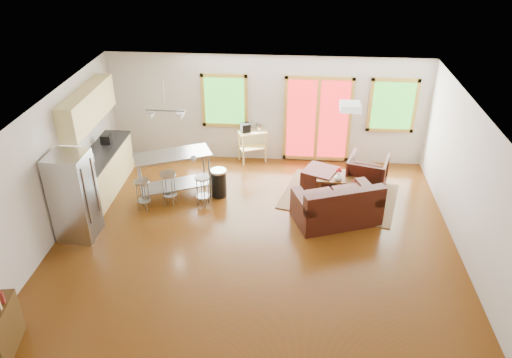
# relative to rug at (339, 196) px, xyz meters

# --- Properties ---
(floor) EXTENTS (7.50, 7.00, 0.02)m
(floor) POSITION_rel_rug_xyz_m (-1.69, -1.79, -0.02)
(floor) COLOR #3E1F07
(floor) RESTS_ON ground
(ceiling) EXTENTS (7.50, 7.00, 0.02)m
(ceiling) POSITION_rel_rug_xyz_m (-1.69, -1.79, 2.60)
(ceiling) COLOR silver
(ceiling) RESTS_ON ground
(back_wall) EXTENTS (7.50, 0.02, 2.60)m
(back_wall) POSITION_rel_rug_xyz_m (-1.69, 1.72, 1.29)
(back_wall) COLOR beige
(back_wall) RESTS_ON ground
(left_wall) EXTENTS (0.02, 7.00, 2.60)m
(left_wall) POSITION_rel_rug_xyz_m (-5.45, -1.79, 1.29)
(left_wall) COLOR beige
(left_wall) RESTS_ON ground
(right_wall) EXTENTS (0.02, 7.00, 2.60)m
(right_wall) POSITION_rel_rug_xyz_m (2.07, -1.79, 1.29)
(right_wall) COLOR beige
(right_wall) RESTS_ON ground
(front_wall) EXTENTS (7.50, 0.02, 2.60)m
(front_wall) POSITION_rel_rug_xyz_m (-1.69, -5.30, 1.29)
(front_wall) COLOR beige
(front_wall) RESTS_ON ground
(window_left) EXTENTS (1.10, 0.05, 1.30)m
(window_left) POSITION_rel_rug_xyz_m (-2.69, 1.67, 1.49)
(window_left) COLOR #21611A
(window_left) RESTS_ON back_wall
(french_doors) EXTENTS (1.60, 0.05, 2.10)m
(french_doors) POSITION_rel_rug_xyz_m (-0.49, 1.67, 1.09)
(french_doors) COLOR red
(french_doors) RESTS_ON back_wall
(window_right) EXTENTS (1.10, 0.05, 1.30)m
(window_right) POSITION_rel_rug_xyz_m (1.21, 1.67, 1.49)
(window_right) COLOR #21611A
(window_right) RESTS_ON back_wall
(rug) EXTENTS (2.74, 2.35, 0.02)m
(rug) POSITION_rel_rug_xyz_m (0.00, 0.00, 0.00)
(rug) COLOR #475D3A
(rug) RESTS_ON floor
(loveseat) EXTENTS (1.84, 1.42, 0.86)m
(loveseat) POSITION_rel_rug_xyz_m (-0.13, -0.95, 0.33)
(loveseat) COLOR black
(loveseat) RESTS_ON floor
(coffee_table) EXTENTS (1.08, 0.69, 0.42)m
(coffee_table) POSITION_rel_rug_xyz_m (0.02, 0.19, 0.35)
(coffee_table) COLOR #3E2910
(coffee_table) RESTS_ON floor
(armchair) EXTENTS (1.00, 0.97, 0.84)m
(armchair) POSITION_rel_rug_xyz_m (0.61, 0.45, 0.41)
(armchair) COLOR black
(armchair) RESTS_ON floor
(ottoman) EXTENTS (0.89, 0.89, 0.45)m
(ottoman) POSITION_rel_rug_xyz_m (-0.42, 0.38, 0.21)
(ottoman) COLOR black
(ottoman) RESTS_ON floor
(vase) EXTENTS (0.20, 0.21, 0.30)m
(vase) POSITION_rel_rug_xyz_m (-0.06, 0.00, 0.50)
(vase) COLOR silver
(vase) RESTS_ON coffee_table
(book) EXTENTS (0.21, 0.03, 0.28)m
(book) POSITION_rel_rug_xyz_m (0.25, -0.12, 0.53)
(book) COLOR maroon
(book) RESTS_ON coffee_table
(cabinets) EXTENTS (0.64, 2.24, 2.30)m
(cabinets) POSITION_rel_rug_xyz_m (-5.18, -0.09, 0.92)
(cabinets) COLOR #DDC775
(cabinets) RESTS_ON floor
(refrigerator) EXTENTS (0.72, 0.68, 1.71)m
(refrigerator) POSITION_rel_rug_xyz_m (-5.04, -1.81, 0.84)
(refrigerator) COLOR #B7BABC
(refrigerator) RESTS_ON floor
(island) EXTENTS (1.70, 1.23, 1.00)m
(island) POSITION_rel_rug_xyz_m (-3.55, -0.22, 0.68)
(island) COLOR #B7BABC
(island) RESTS_ON floor
(cup) EXTENTS (0.14, 0.11, 0.12)m
(cup) POSITION_rel_rug_xyz_m (-3.07, -0.39, 1.00)
(cup) COLOR silver
(cup) RESTS_ON island
(bar_stool_a) EXTENTS (0.35, 0.35, 0.67)m
(bar_stool_a) POSITION_rel_rug_xyz_m (-4.08, -0.81, 0.49)
(bar_stool_a) COLOR #B7BABC
(bar_stool_a) RESTS_ON floor
(bar_stool_b) EXTENTS (0.36, 0.36, 0.72)m
(bar_stool_b) POSITION_rel_rug_xyz_m (-3.59, -0.55, 0.53)
(bar_stool_b) COLOR #B7BABC
(bar_stool_b) RESTS_ON floor
(bar_stool_c) EXTENTS (0.40, 0.40, 0.66)m
(bar_stool_c) POSITION_rel_rug_xyz_m (-2.89, -0.53, 0.48)
(bar_stool_c) COLOR #B7BABC
(bar_stool_c) RESTS_ON floor
(trash_can) EXTENTS (0.42, 0.42, 0.63)m
(trash_can) POSITION_rel_rug_xyz_m (-2.61, -0.15, 0.31)
(trash_can) COLOR black
(trash_can) RESTS_ON floor
(kitchen_cart) EXTENTS (0.78, 0.66, 1.01)m
(kitchen_cart) POSITION_rel_rug_xyz_m (-2.05, 1.55, 0.68)
(kitchen_cart) COLOR #DDC775
(kitchen_cart) RESTS_ON floor
(ceiling_flush) EXTENTS (0.35, 0.35, 0.12)m
(ceiling_flush) POSITION_rel_rug_xyz_m (-0.09, -1.19, 2.52)
(ceiling_flush) COLOR white
(ceiling_flush) RESTS_ON ceiling
(pendant_light) EXTENTS (0.80, 0.18, 0.79)m
(pendant_light) POSITION_rel_rug_xyz_m (-3.59, -0.29, 1.89)
(pendant_light) COLOR gray
(pendant_light) RESTS_ON ceiling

